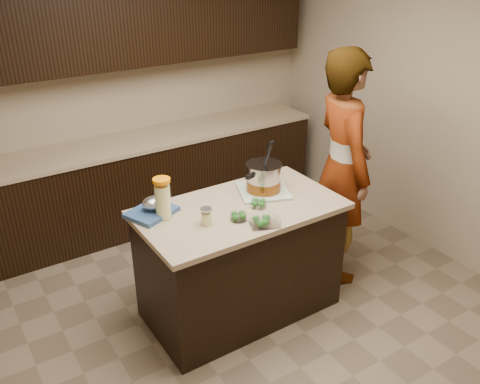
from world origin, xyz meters
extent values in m
plane|color=brown|center=(0.00, 0.00, 0.00)|extent=(4.00, 4.00, 0.00)
cube|color=tan|center=(0.00, 2.00, 1.35)|extent=(4.00, 0.04, 2.70)
cube|color=tan|center=(2.00, 0.00, 1.35)|extent=(0.04, 4.00, 2.70)
cube|color=black|center=(0.00, 1.70, 0.43)|extent=(3.60, 0.60, 0.86)
cube|color=tan|center=(0.00, 1.70, 0.88)|extent=(3.60, 0.63, 0.04)
cube|color=black|center=(0.00, 1.82, 1.95)|extent=(3.60, 0.35, 0.75)
cube|color=black|center=(0.00, 0.00, 0.43)|extent=(1.40, 0.75, 0.86)
cube|color=tan|center=(0.00, 0.00, 0.88)|extent=(1.46, 0.81, 0.04)
cube|color=#698E5F|center=(0.28, 0.11, 0.91)|extent=(0.47, 0.47, 0.02)
cylinder|color=#B7B7BC|center=(0.28, 0.11, 1.02)|extent=(0.30, 0.30, 0.20)
cylinder|color=brown|center=(0.28, 0.11, 0.96)|extent=(0.31, 0.31, 0.08)
cylinder|color=#B7B7BC|center=(0.28, 0.11, 1.12)|extent=(0.33, 0.33, 0.01)
cube|color=black|center=(0.13, 0.07, 1.08)|extent=(0.07, 0.05, 0.03)
cube|color=black|center=(0.43, 0.14, 1.08)|extent=(0.07, 0.05, 0.03)
cylinder|color=black|center=(0.28, 0.08, 1.18)|extent=(0.05, 0.11, 0.24)
cylinder|color=#E1E089|center=(-0.52, 0.16, 1.02)|extent=(0.14, 0.14, 0.24)
cylinder|color=white|center=(-0.52, 0.16, 1.03)|extent=(0.15, 0.15, 0.27)
cylinder|color=orange|center=(-0.52, 0.16, 1.18)|extent=(0.16, 0.16, 0.02)
cylinder|color=#E1E089|center=(-0.32, -0.08, 0.94)|extent=(0.08, 0.08, 0.08)
cylinder|color=white|center=(-0.32, -0.08, 0.95)|extent=(0.09, 0.09, 0.11)
cylinder|color=silver|center=(-0.32, -0.08, 1.02)|extent=(0.10, 0.10, 0.02)
cylinder|color=silver|center=(-0.11, -0.15, 0.93)|extent=(0.12, 0.12, 0.05)
cylinder|color=silver|center=(0.11, -0.07, 0.93)|extent=(0.14, 0.14, 0.05)
cube|color=silver|center=(0.00, -0.30, 0.93)|extent=(0.23, 0.20, 0.07)
cube|color=navy|center=(-0.57, 0.24, 0.92)|extent=(0.39, 0.35, 0.03)
ellipsoid|color=silver|center=(-0.55, 0.25, 0.98)|extent=(0.16, 0.13, 0.09)
imported|color=gray|center=(0.98, 0.01, 0.96)|extent=(0.66, 0.81, 1.93)
camera|label=1|loc=(-1.74, -2.67, 2.59)|focal=38.00mm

